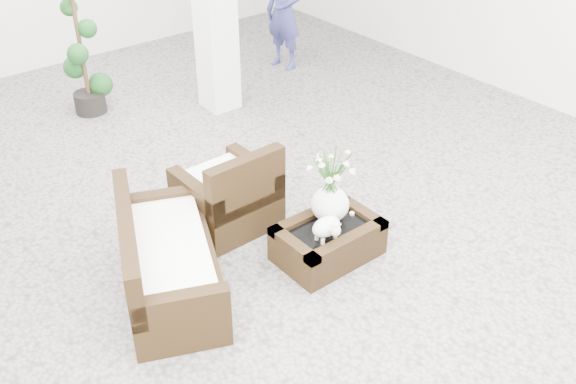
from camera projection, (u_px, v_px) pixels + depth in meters
ground at (281, 243)px, 6.11m from camera, size 11.00×11.00×0.00m
coffee_table at (328, 242)px, 5.87m from camera, size 0.90×0.60×0.31m
sheep_figurine at (326, 229)px, 5.60m from camera, size 0.28×0.23×0.21m
planter_narcissus at (331, 181)px, 5.68m from camera, size 0.44×0.44×0.80m
tealight at (352, 213)px, 5.94m from camera, size 0.04×0.04×0.03m
armchair at (226, 185)px, 6.15m from camera, size 0.82×0.79×0.86m
loveseat at (169, 252)px, 5.35m from camera, size 1.26×1.67×0.81m
topiary at (81, 51)px, 7.98m from camera, size 0.43×0.43×1.63m
shopper at (284, 11)px, 9.26m from camera, size 0.50×0.66×1.62m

